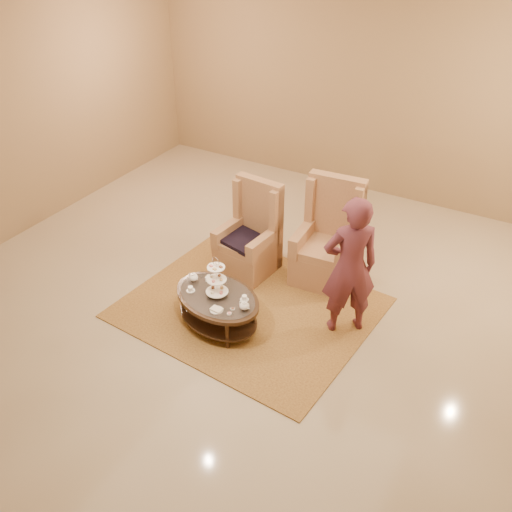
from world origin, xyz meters
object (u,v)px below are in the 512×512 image
Objects in this scene: armchair_left at (251,241)px; person at (350,267)px; tea_table at (218,301)px; armchair_right at (328,246)px.

person is at bearing -12.86° from armchair_left.
armchair_left is (-0.27, 1.24, 0.08)m from tea_table.
person reaches higher than armchair_left.
tea_table is 0.76× the size of person.
armchair_left is 1.04m from armchair_right.
armchair_right is (0.71, 1.61, 0.11)m from tea_table.
tea_table is 0.96× the size of armchair_right.
armchair_right is at bearing -92.90° from person.
person is (1.35, 0.71, 0.53)m from tea_table.
person is (0.64, -0.90, 0.42)m from armchair_right.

